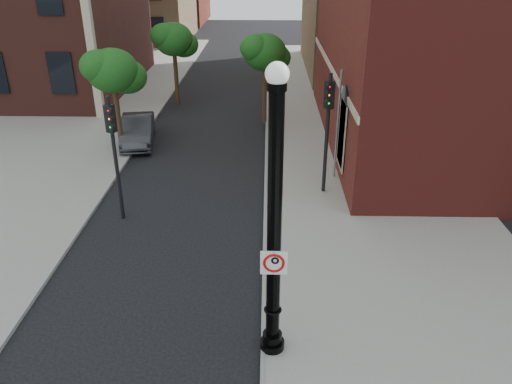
{
  "coord_description": "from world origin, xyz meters",
  "views": [
    {
      "loc": [
        2.1,
        -9.13,
        8.36
      ],
      "look_at": [
        1.83,
        2.0,
        2.94
      ],
      "focal_mm": 35.0,
      "sensor_mm": 36.0,
      "label": 1
    }
  ],
  "objects_px": {
    "parked_car": "(138,130)",
    "traffic_signal_left": "(113,139)",
    "lamppost": "(274,237)",
    "traffic_signal_right": "(328,115)",
    "no_parking_sign": "(274,263)"
  },
  "relations": [
    {
      "from": "no_parking_sign",
      "to": "traffic_signal_left",
      "type": "height_order",
      "value": "traffic_signal_left"
    },
    {
      "from": "parked_car",
      "to": "traffic_signal_left",
      "type": "bearing_deg",
      "value": -90.25
    },
    {
      "from": "parked_car",
      "to": "lamppost",
      "type": "bearing_deg",
      "value": -74.61
    },
    {
      "from": "lamppost",
      "to": "traffic_signal_left",
      "type": "distance_m",
      "value": 8.06
    },
    {
      "from": "parked_car",
      "to": "traffic_signal_left",
      "type": "distance_m",
      "value": 7.8
    },
    {
      "from": "lamppost",
      "to": "parked_car",
      "type": "relative_size",
      "value": 1.64
    },
    {
      "from": "lamppost",
      "to": "traffic_signal_right",
      "type": "distance_m",
      "value": 8.54
    },
    {
      "from": "no_parking_sign",
      "to": "traffic_signal_right",
      "type": "bearing_deg",
      "value": 77.21
    },
    {
      "from": "no_parking_sign",
      "to": "traffic_signal_left",
      "type": "bearing_deg",
      "value": 128.94
    },
    {
      "from": "parked_car",
      "to": "traffic_signal_left",
      "type": "height_order",
      "value": "traffic_signal_left"
    },
    {
      "from": "traffic_signal_right",
      "to": "parked_car",
      "type": "bearing_deg",
      "value": 125.21
    },
    {
      "from": "traffic_signal_right",
      "to": "lamppost",
      "type": "bearing_deg",
      "value": -125.56
    },
    {
      "from": "lamppost",
      "to": "traffic_signal_left",
      "type": "bearing_deg",
      "value": 129.4
    },
    {
      "from": "lamppost",
      "to": "no_parking_sign",
      "type": "xyz_separation_m",
      "value": [
        0.0,
        -0.17,
        -0.5
      ]
    },
    {
      "from": "traffic_signal_left",
      "to": "traffic_signal_right",
      "type": "xyz_separation_m",
      "value": [
        7.09,
        2.09,
        0.2
      ]
    }
  ]
}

